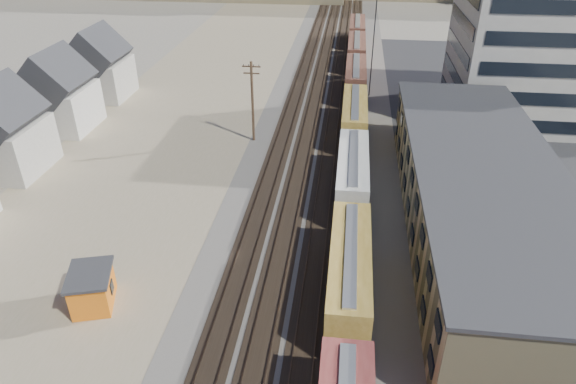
# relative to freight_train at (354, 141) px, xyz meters

# --- Properties ---
(ballast_bed) EXTENTS (18.00, 200.00, 0.06)m
(ballast_bed) POSITION_rel_freight_train_xyz_m (-3.80, 12.74, -2.76)
(ballast_bed) COLOR #4C4742
(ballast_bed) RESTS_ON ground
(dirt_yard) EXTENTS (24.00, 180.00, 0.03)m
(dirt_yard) POSITION_rel_freight_train_xyz_m (-23.80, 2.74, -2.78)
(dirt_yard) COLOR #7F7457
(dirt_yard) RESTS_ON ground
(asphalt_lot) EXTENTS (26.00, 120.00, 0.04)m
(asphalt_lot) POSITION_rel_freight_train_xyz_m (18.20, -2.26, -2.77)
(asphalt_lot) COLOR #232326
(asphalt_lot) RESTS_ON ground
(rail_tracks) EXTENTS (11.40, 200.00, 0.24)m
(rail_tracks) POSITION_rel_freight_train_xyz_m (-4.35, 12.74, -2.68)
(rail_tracks) COLOR black
(rail_tracks) RESTS_ON ground
(freight_train) EXTENTS (3.00, 119.74, 4.46)m
(freight_train) POSITION_rel_freight_train_xyz_m (0.00, 0.00, 0.00)
(freight_train) COLOR black
(freight_train) RESTS_ON ground
(warehouse) EXTENTS (12.40, 40.40, 7.25)m
(warehouse) POSITION_rel_freight_train_xyz_m (11.18, -12.26, 0.86)
(warehouse) COLOR tan
(warehouse) RESTS_ON ground
(office_tower) EXTENTS (22.60, 18.60, 18.45)m
(office_tower) POSITION_rel_freight_train_xyz_m (24.15, 17.70, 6.47)
(office_tower) COLOR #9E998E
(office_tower) RESTS_ON ground
(utility_pole_north) EXTENTS (2.20, 0.32, 10.00)m
(utility_pole_north) POSITION_rel_freight_train_xyz_m (-12.30, 4.74, 2.50)
(utility_pole_north) COLOR #382619
(utility_pole_north) RESTS_ON ground
(radio_mast) EXTENTS (1.20, 0.16, 18.00)m
(radio_mast) POSITION_rel_freight_train_xyz_m (2.20, 22.74, 6.33)
(radio_mast) COLOR black
(radio_mast) RESTS_ON ground
(maintenance_shed) EXTENTS (4.10, 4.72, 2.94)m
(maintenance_shed) POSITION_rel_freight_train_xyz_m (-18.92, -25.70, -1.29)
(maintenance_shed) COLOR orange
(maintenance_shed) RESTS_ON ground
(parked_car_blue) EXTENTS (4.18, 6.25, 1.59)m
(parked_car_blue) POSITION_rel_freight_train_xyz_m (19.47, 7.92, -2.00)
(parked_car_blue) COLOR navy
(parked_car_blue) RESTS_ON ground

